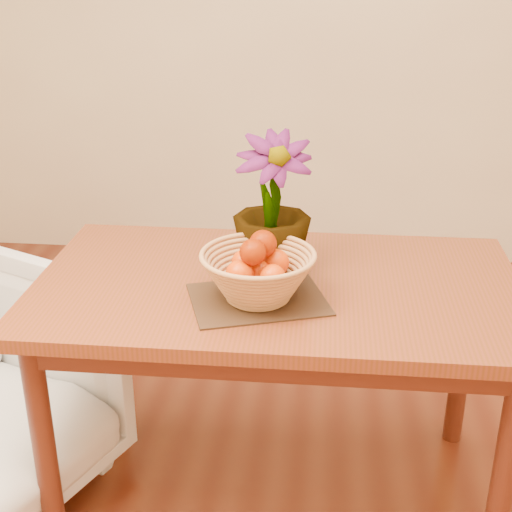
{
  "coord_description": "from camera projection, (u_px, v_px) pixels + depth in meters",
  "views": [
    {
      "loc": [
        0.12,
        -1.55,
        1.64
      ],
      "look_at": [
        -0.05,
        0.19,
        0.88
      ],
      "focal_mm": 50.0,
      "sensor_mm": 36.0,
      "label": 1
    }
  ],
  "objects": [
    {
      "name": "wicker_basket",
      "position": [
        258.0,
        277.0,
        1.92
      ],
      "size": [
        0.31,
        0.31,
        0.13
      ],
      "color": "#B9814D",
      "rests_on": "placemat"
    },
    {
      "name": "potted_plant",
      "position": [
        272.0,
        204.0,
        2.06
      ],
      "size": [
        0.26,
        0.26,
        0.41
      ],
      "primitive_type": "imported",
      "rotation": [
        0.0,
        0.0,
        0.16
      ],
      "color": "#194B15",
      "rests_on": "table"
    },
    {
      "name": "placemat",
      "position": [
        258.0,
        299.0,
        1.94
      ],
      "size": [
        0.43,
        0.37,
        0.01
      ],
      "primitive_type": "cube",
      "rotation": [
        0.0,
        0.0,
        0.32
      ],
      "color": "#341D12",
      "rests_on": "table"
    },
    {
      "name": "orange_pile",
      "position": [
        258.0,
        259.0,
        1.9
      ],
      "size": [
        0.16,
        0.16,
        0.13
      ],
      "rotation": [
        0.0,
        0.0,
        0.15
      ],
      "color": "red",
      "rests_on": "wicker_basket"
    },
    {
      "name": "wall_back",
      "position": [
        306.0,
        9.0,
        3.59
      ],
      "size": [
        4.0,
        0.02,
        2.7
      ],
      "primitive_type": "cube",
      "color": "#FFEFC2",
      "rests_on": "floor"
    },
    {
      "name": "table",
      "position": [
        277.0,
        309.0,
        2.09
      ],
      "size": [
        1.4,
        0.8,
        0.75
      ],
      "color": "maroon",
      "rests_on": "floor"
    }
  ]
}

